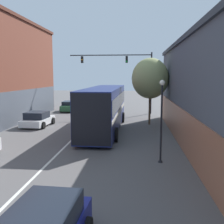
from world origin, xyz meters
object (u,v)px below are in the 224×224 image
Objects in this scene: bus at (105,106)px; street_lamp at (161,118)px; parked_car_left_near at (38,119)px; traffic_signal_gantry at (127,69)px; parked_car_left_mid at (70,106)px; street_tree_near at (150,78)px.

street_lamp reaches higher than bus.
parked_car_left_near is 0.39× the size of traffic_signal_gantry.
traffic_signal_gantry reaches higher than parked_car_left_near.
street_lamp is (10.22, -9.22, 1.72)m from parked_car_left_near.
street_tree_near is at bearing -135.25° from parked_car_left_mid.
street_lamp is 0.70× the size of street_tree_near.
bus is 2.03× the size of street_tree_near.
street_lamp is at bearing -153.28° from bus.
parked_car_left_mid is 0.44× the size of traffic_signal_gantry.
parked_car_left_near reaches higher than parked_car_left_mid.
traffic_signal_gantry is at bearing -7.66° from bus.
street_lamp is (9.98, -19.95, 1.72)m from parked_car_left_mid.
parked_car_left_mid is 1.00× the size of street_lamp.
parked_car_left_near is at bearing 175.27° from parked_car_left_mid.
parked_car_left_near is at bearing 137.96° from street_lamp.
bus is 2.90× the size of parked_car_left_mid.
street_tree_near reaches higher than parked_car_left_near.
parked_car_left_near is (-6.28, 1.13, -1.38)m from bus.
traffic_signal_gantry is 7.76m from street_tree_near.
parked_car_left_mid is 0.70× the size of street_tree_near.
traffic_signal_gantry reaches higher than street_tree_near.
parked_car_left_near is 12.92m from traffic_signal_gantry.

